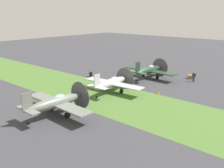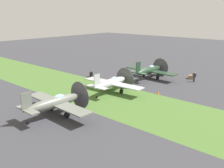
{
  "view_description": "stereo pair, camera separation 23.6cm",
  "coord_description": "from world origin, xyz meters",
  "views": [
    {
      "loc": [
        24.88,
        -35.61,
        11.35
      ],
      "look_at": [
        1.75,
        -9.02,
        1.34
      ],
      "focal_mm": 39.98,
      "sensor_mm": 36.0,
      "label": 1
    },
    {
      "loc": [
        25.05,
        -35.46,
        11.35
      ],
      "look_at": [
        1.75,
        -9.02,
        1.34
      ],
      "focal_mm": 39.98,
      "sensor_mm": 36.0,
      "label": 2
    }
  ],
  "objects": [
    {
      "name": "ground_plane",
      "position": [
        0.0,
        0.0,
        0.0
      ],
      "size": [
        160.0,
        160.0,
        0.0
      ],
      "primitive_type": "plane",
      "color": "#38383D"
    },
    {
      "name": "grass_verge",
      "position": [
        0.0,
        -10.8,
        0.0
      ],
      "size": [
        120.0,
        11.0,
        0.01
      ],
      "primitive_type": "cube",
      "color": "#476B2D",
      "rests_on": "ground"
    },
    {
      "name": "airplane_lead",
      "position": [
        1.2,
        1.89,
        1.52
      ],
      "size": [
        10.16,
        8.05,
        3.63
      ],
      "rotation": [
        0.0,
        0.0,
        -0.04
      ],
      "color": "#233D28",
      "rests_on": "ground"
    },
    {
      "name": "airplane_wingman",
      "position": [
        1.59,
        -8.86,
        1.49
      ],
      "size": [
        9.97,
        7.88,
        3.55
      ],
      "rotation": [
        0.0,
        0.0,
        0.06
      ],
      "color": "#B2B7BC",
      "rests_on": "ground"
    },
    {
      "name": "airplane_trail",
      "position": [
        2.46,
        -19.59,
        1.55
      ],
      "size": [
        10.36,
        8.22,
        3.7
      ],
      "rotation": [
        0.0,
        0.0,
        -0.03
      ],
      "color": "slate",
      "rests_on": "ground"
    },
    {
      "name": "ground_crew_chief",
      "position": [
        8.29,
        4.9,
        0.91
      ],
      "size": [
        0.61,
        0.38,
        1.73
      ],
      "rotation": [
        0.0,
        0.0,
        3.41
      ],
      "color": "#2D3342",
      "rests_on": "ground"
    },
    {
      "name": "fuel_drum",
      "position": [
        -7.56,
        -4.29,
        0.45
      ],
      "size": [
        0.6,
        0.6,
        0.9
      ],
      "primitive_type": "cylinder",
      "color": "black",
      "rests_on": "ground"
    },
    {
      "name": "supply_crate",
      "position": [
        6.98,
        6.61,
        0.32
      ],
      "size": [
        1.19,
        1.19,
        0.64
      ],
      "primitive_type": "cube",
      "rotation": [
        0.0,
        0.0,
        0.43
      ],
      "color": "olive",
      "rests_on": "ground"
    },
    {
      "name": "runway_marker_cone",
      "position": [
        7.27,
        -5.09,
        0.22
      ],
      "size": [
        0.36,
        0.36,
        0.44
      ],
      "primitive_type": "cone",
      "color": "orange",
      "rests_on": "ground"
    }
  ]
}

